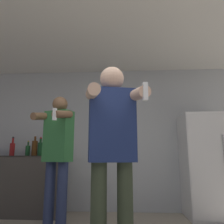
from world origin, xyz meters
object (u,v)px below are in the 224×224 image
(bottle_short_whiskey, at_px, (35,148))
(bottle_clear_vodka, at_px, (40,148))
(bottle_red_label, at_px, (12,149))
(person_woman_foreground, at_px, (112,144))
(person_man_side, at_px, (57,151))
(refrigerator, at_px, (204,164))
(bottle_tall_gin, at_px, (28,150))

(bottle_short_whiskey, distance_m, bottle_clear_vodka, 0.10)
(bottle_clear_vodka, bearing_deg, bottle_red_label, -180.00)
(bottle_short_whiskey, xyz_separation_m, person_woman_foreground, (1.45, -1.79, -0.05))
(person_woman_foreground, relative_size, person_man_side, 1.03)
(bottle_red_label, relative_size, person_man_side, 0.19)
(bottle_clear_vodka, height_order, person_woman_foreground, person_woman_foreground)
(bottle_clear_vodka, xyz_separation_m, person_woman_foreground, (1.35, -1.79, -0.04))
(bottle_red_label, height_order, bottle_clear_vodka, bottle_red_label)
(bottle_short_whiskey, height_order, bottle_red_label, bottle_short_whiskey)
(bottle_short_whiskey, relative_size, bottle_clear_vodka, 1.12)
(bottle_clear_vodka, xyz_separation_m, person_man_side, (0.61, -0.97, -0.07))
(refrigerator, height_order, bottle_short_whiskey, refrigerator)
(refrigerator, relative_size, person_woman_foreground, 0.92)
(bottle_short_whiskey, relative_size, bottle_red_label, 1.09)
(bottle_red_label, distance_m, bottle_clear_vodka, 0.50)
(refrigerator, relative_size, bottle_tall_gin, 6.23)
(bottle_short_whiskey, relative_size, bottle_tall_gin, 1.39)
(refrigerator, distance_m, person_woman_foreground, 2.22)
(bottle_red_label, xyz_separation_m, person_woman_foreground, (1.85, -1.79, -0.03))
(bottle_red_label, distance_m, person_man_side, 1.47)
(person_woman_foreground, xyz_separation_m, person_man_side, (-0.74, 0.81, -0.04))
(bottle_clear_vodka, height_order, person_man_side, person_man_side)
(bottle_tall_gin, relative_size, person_man_side, 0.15)
(bottle_clear_vodka, bearing_deg, bottle_short_whiskey, -180.00)
(refrigerator, xyz_separation_m, bottle_tall_gin, (-2.93, 0.06, 0.23))
(person_man_side, bearing_deg, bottle_tall_gin, 130.24)
(bottle_short_whiskey, distance_m, bottle_red_label, 0.40)
(refrigerator, height_order, person_woman_foreground, person_woman_foreground)
(refrigerator, bearing_deg, person_woman_foreground, -128.21)
(refrigerator, xyz_separation_m, bottle_short_whiskey, (-2.81, 0.06, 0.27))
(bottle_tall_gin, bearing_deg, bottle_short_whiskey, 0.00)
(bottle_tall_gin, relative_size, bottle_clear_vodka, 0.81)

